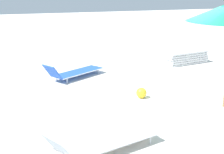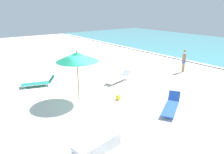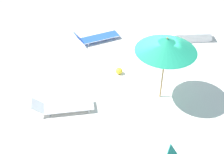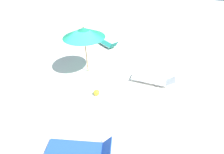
% 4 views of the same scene
% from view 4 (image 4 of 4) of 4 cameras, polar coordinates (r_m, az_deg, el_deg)
% --- Properties ---
extents(ground_plane, '(60.00, 60.00, 0.16)m').
position_cam_4_polar(ground_plane, '(8.14, -9.59, -3.48)').
color(ground_plane, silver).
extents(beach_umbrella, '(2.19, 2.19, 2.70)m').
position_cam_4_polar(beach_umbrella, '(8.02, -10.73, 16.30)').
color(beach_umbrella, '#9E7547').
rests_on(beach_umbrella, ground_plane).
extents(sun_lounger_under_umbrella, '(1.61, 2.22, 0.63)m').
position_cam_4_polar(sun_lounger_under_umbrella, '(5.65, -11.96, -25.20)').
color(sun_lounger_under_umbrella, blue).
rests_on(sun_lounger_under_umbrella, ground_plane).
extents(sun_lounger_beside_umbrella, '(1.12, 2.32, 0.55)m').
position_cam_4_polar(sun_lounger_beside_umbrella, '(8.29, 15.26, -1.00)').
color(sun_lounger_beside_umbrella, white).
rests_on(sun_lounger_beside_umbrella, ground_plane).
extents(sun_lounger_near_water_left, '(1.19, 2.13, 0.63)m').
position_cam_4_polar(sun_lounger_near_water_left, '(11.87, -1.79, 12.59)').
color(sun_lounger_near_water_left, '#1E8475').
rests_on(sun_lounger_near_water_left, ground_plane).
extents(beach_ball, '(0.29, 0.29, 0.29)m').
position_cam_4_polar(beach_ball, '(7.37, -5.89, -5.92)').
color(beach_ball, yellow).
rests_on(beach_ball, ground_plane).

